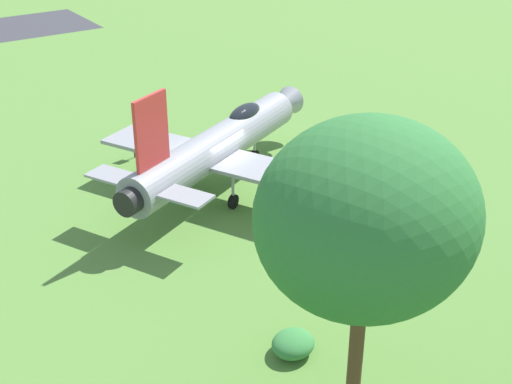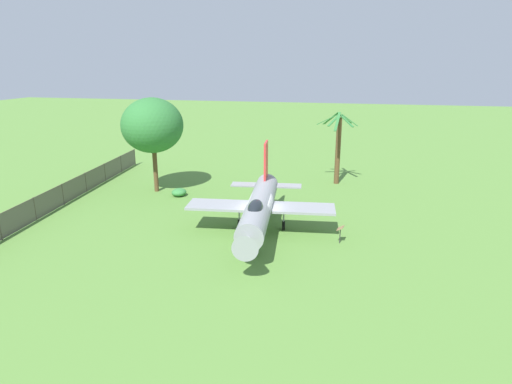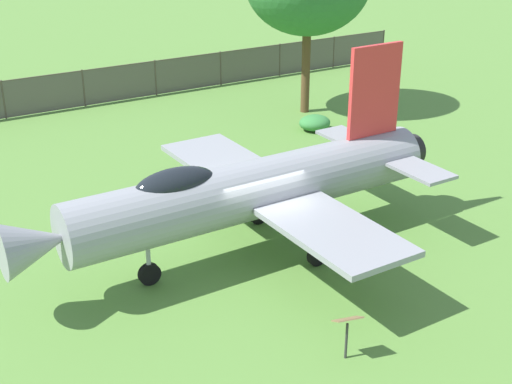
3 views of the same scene
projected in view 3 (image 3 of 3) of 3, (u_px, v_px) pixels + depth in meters
ground_plane at (255, 252)px, 19.98m from camera, size 200.00×200.00×0.00m
display_jet at (244, 190)px, 19.00m from camera, size 12.79×9.94×5.47m
perimeter_fence at (84, 87)px, 32.58m from camera, size 36.23×3.48×1.76m
shrub_near_fence at (315, 123)px, 29.67m from camera, size 1.36×1.22×0.65m
info_plaque at (347, 325)px, 15.21m from camera, size 0.65×0.48×1.14m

